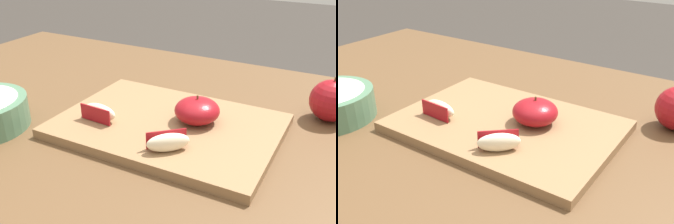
# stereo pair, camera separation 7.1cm
# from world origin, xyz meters

# --- Properties ---
(dining_table) EXTENTS (1.50, 0.85, 0.77)m
(dining_table) POSITION_xyz_m (0.00, 0.00, 0.67)
(dining_table) COLOR brown
(dining_table) RESTS_ON ground_plane
(cutting_board) EXTENTS (0.41, 0.29, 0.02)m
(cutting_board) POSITION_xyz_m (0.01, -0.03, 0.78)
(cutting_board) COLOR olive
(cutting_board) RESTS_ON dining_table
(apple_half_skin_up) EXTENTS (0.08, 0.08, 0.05)m
(apple_half_skin_up) POSITION_xyz_m (0.06, 0.00, 0.81)
(apple_half_skin_up) COLOR maroon
(apple_half_skin_up) RESTS_ON cutting_board
(apple_wedge_back) EXTENTS (0.07, 0.07, 0.03)m
(apple_wedge_back) POSITION_xyz_m (0.06, -0.12, 0.80)
(apple_wedge_back) COLOR beige
(apple_wedge_back) RESTS_ON cutting_board
(apple_wedge_front) EXTENTS (0.07, 0.03, 0.03)m
(apple_wedge_front) POSITION_xyz_m (-0.11, -0.08, 0.80)
(apple_wedge_front) COLOR beige
(apple_wedge_front) RESTS_ON cutting_board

